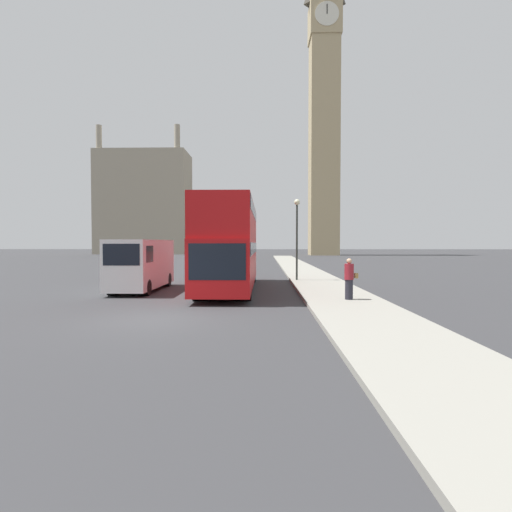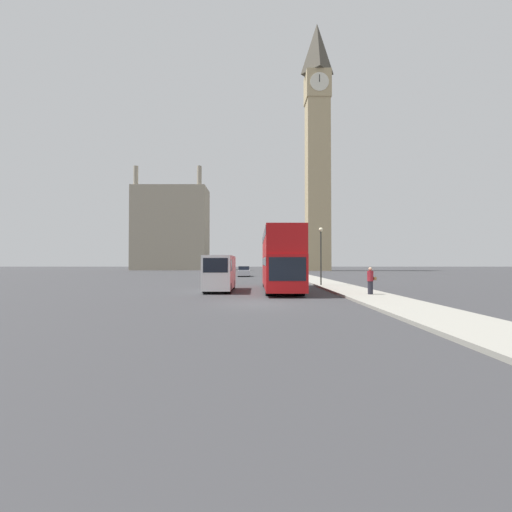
{
  "view_description": "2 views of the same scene",
  "coord_description": "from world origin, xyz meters",
  "px_view_note": "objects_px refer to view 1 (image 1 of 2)",
  "views": [
    {
      "loc": [
        3.37,
        -12.7,
        2.43
      ],
      "look_at": [
        2.98,
        6.06,
        1.82
      ],
      "focal_mm": 28.0,
      "sensor_mm": 36.0,
      "label": 1
    },
    {
      "loc": [
        -0.26,
        -17.64,
        2.12
      ],
      "look_at": [
        -0.23,
        15.47,
        2.73
      ],
      "focal_mm": 24.0,
      "sensor_mm": 36.0,
      "label": 2
    }
  ],
  "objects_px": {
    "red_double_decker_bus": "(230,242)",
    "white_van": "(141,263)",
    "street_lamp": "(297,226)",
    "pedestrian": "(349,279)",
    "clock_tower": "(324,94)",
    "parked_sedan": "(218,258)"
  },
  "relations": [
    {
      "from": "red_double_decker_bus",
      "to": "white_van",
      "type": "xyz_separation_m",
      "value": [
        -4.49,
        -0.56,
        -1.08
      ]
    },
    {
      "from": "street_lamp",
      "to": "pedestrian",
      "type": "bearing_deg",
      "value": -80.58
    },
    {
      "from": "clock_tower",
      "to": "parked_sedan",
      "type": "relative_size",
      "value": 14.2
    },
    {
      "from": "clock_tower",
      "to": "pedestrian",
      "type": "distance_m",
      "value": 73.51
    },
    {
      "from": "clock_tower",
      "to": "street_lamp",
      "type": "distance_m",
      "value": 64.99
    },
    {
      "from": "red_double_decker_bus",
      "to": "parked_sedan",
      "type": "distance_m",
      "value": 26.15
    },
    {
      "from": "pedestrian",
      "to": "parked_sedan",
      "type": "xyz_separation_m",
      "value": [
        -8.87,
        30.41,
        -0.29
      ]
    },
    {
      "from": "clock_tower",
      "to": "street_lamp",
      "type": "bearing_deg",
      "value": -100.0
    },
    {
      "from": "white_van",
      "to": "pedestrian",
      "type": "distance_m",
      "value": 10.52
    },
    {
      "from": "clock_tower",
      "to": "parked_sedan",
      "type": "height_order",
      "value": "clock_tower"
    },
    {
      "from": "red_double_decker_bus",
      "to": "white_van",
      "type": "bearing_deg",
      "value": -172.9
    },
    {
      "from": "street_lamp",
      "to": "parked_sedan",
      "type": "distance_m",
      "value": 23.25
    },
    {
      "from": "clock_tower",
      "to": "white_van",
      "type": "bearing_deg",
      "value": -106.57
    },
    {
      "from": "street_lamp",
      "to": "parked_sedan",
      "type": "xyz_separation_m",
      "value": [
        -7.45,
        21.84,
        -2.8
      ]
    },
    {
      "from": "red_double_decker_bus",
      "to": "street_lamp",
      "type": "xyz_separation_m",
      "value": [
        3.8,
        3.99,
        1.01
      ]
    },
    {
      "from": "red_double_decker_bus",
      "to": "clock_tower",
      "type": "bearing_deg",
      "value": 77.21
    },
    {
      "from": "white_van",
      "to": "red_double_decker_bus",
      "type": "bearing_deg",
      "value": 7.1
    },
    {
      "from": "red_double_decker_bus",
      "to": "street_lamp",
      "type": "distance_m",
      "value": 5.6
    },
    {
      "from": "white_van",
      "to": "street_lamp",
      "type": "bearing_deg",
      "value": 28.75
    },
    {
      "from": "red_double_decker_bus",
      "to": "white_van",
      "type": "height_order",
      "value": "red_double_decker_bus"
    },
    {
      "from": "white_van",
      "to": "parked_sedan",
      "type": "bearing_deg",
      "value": 88.18
    },
    {
      "from": "white_van",
      "to": "pedestrian",
      "type": "height_order",
      "value": "white_van"
    }
  ]
}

